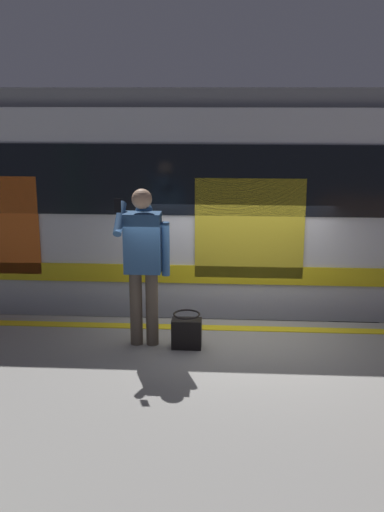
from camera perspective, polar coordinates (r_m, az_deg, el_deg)
The scene contains 8 objects.
ground_plane at distance 8.39m, azimuth 3.67°, elevation -12.95°, with size 23.59×23.59×0.00m, color #3D3D3F.
platform at distance 5.89m, azimuth 3.75°, elevation -19.81°, with size 13.95×5.14×1.12m, color gray.
safety_line at distance 7.65m, azimuth 3.81°, elevation -6.56°, with size 13.67×0.16×0.01m, color yellow.
track_rail_near at distance 9.38m, azimuth 3.68°, elevation -9.25°, with size 18.13×0.08×0.16m, color slate.
track_rail_far at distance 10.71m, azimuth 3.68°, elevation -6.12°, with size 18.13×0.08×0.16m, color slate.
train_carriage at distance 9.51m, azimuth -5.42°, elevation 5.83°, with size 9.83×2.83×3.78m.
passenger at distance 6.89m, azimuth -4.45°, elevation 0.13°, with size 0.57×0.55×1.77m.
handbag at distance 7.03m, azimuth -0.49°, elevation -6.91°, with size 0.33×0.30×0.40m.
Camera 1 is at (0.06, 7.42, 3.91)m, focal length 44.03 mm.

